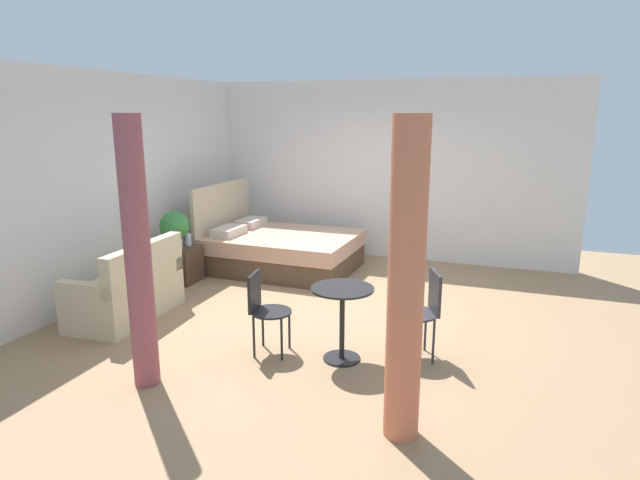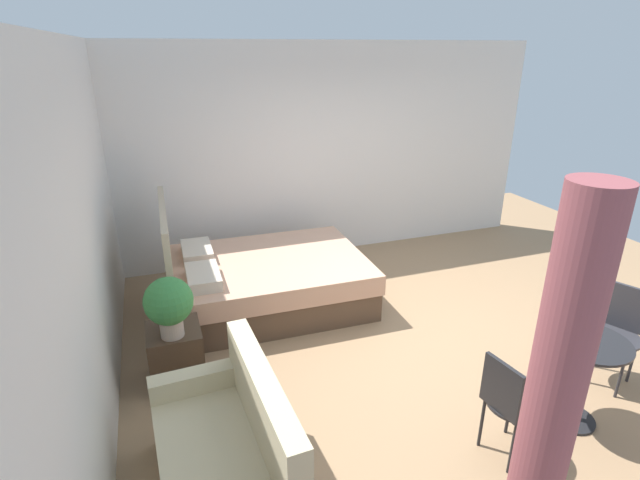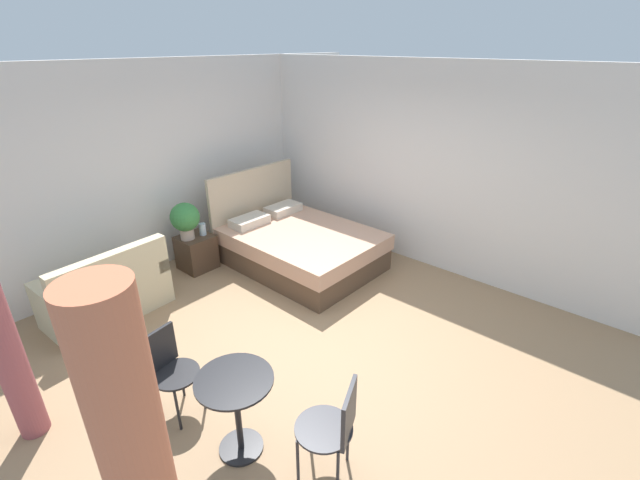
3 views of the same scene
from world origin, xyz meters
name	(u,v)px [view 3 (image 3 of 3)]	position (x,y,z in m)	size (l,w,h in m)	color
ground_plane	(306,344)	(0.00, 0.00, -0.01)	(8.21, 8.84, 0.02)	#9E7A56
wall_back	(147,170)	(0.00, 2.92, 1.41)	(8.21, 0.12, 2.82)	silver
wall_right	(432,169)	(2.60, 0.00, 1.41)	(0.12, 5.84, 2.82)	silver
bed	(298,245)	(1.30, 1.34, 0.30)	(1.64, 2.17, 1.26)	brown
couch	(107,293)	(-1.14, 2.14, 0.31)	(1.37, 0.80, 0.90)	beige
nightstand	(196,252)	(0.25, 2.36, 0.25)	(0.45, 0.45, 0.50)	#473323
potted_plant	(185,218)	(0.15, 2.37, 0.80)	(0.40, 0.40, 0.52)	tan
vase	(203,229)	(0.37, 2.32, 0.58)	(0.10, 0.10, 0.17)	silver
balcony_table	(236,402)	(-1.33, -0.51, 0.50)	(0.60, 0.60, 0.73)	black
cafe_chair_near_window	(169,365)	(-1.44, 0.26, 0.49)	(0.45, 0.45, 0.81)	black
cafe_chair_near_couch	(335,424)	(-1.01, -1.22, 0.52)	(0.57, 0.57, 0.86)	#2D2D33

